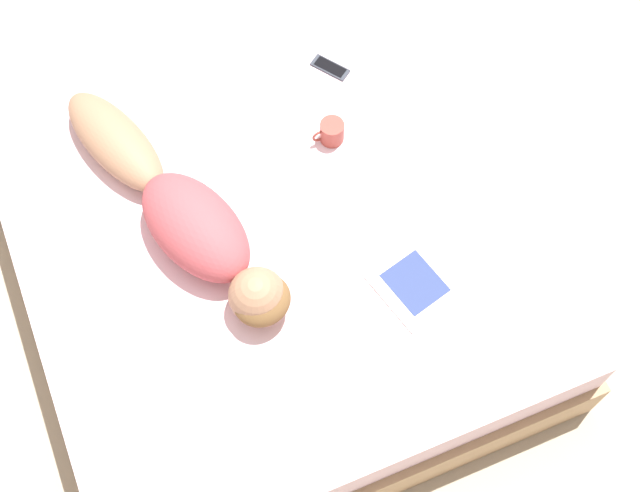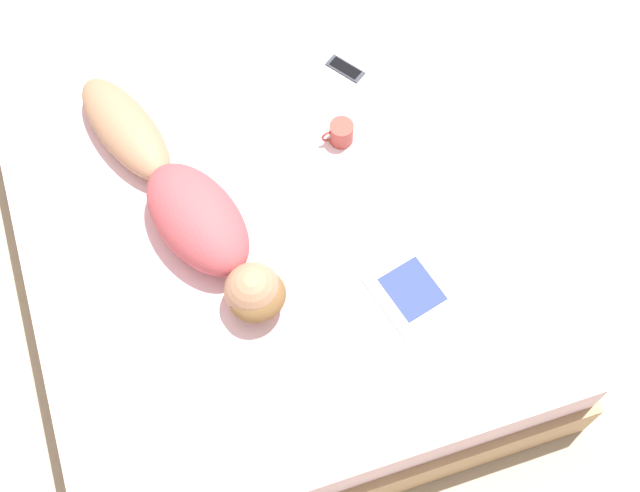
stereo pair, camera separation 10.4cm
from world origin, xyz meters
name	(u,v)px [view 2 (the right image)]	position (x,y,z in m)	size (l,w,h in m)	color
ground_plane	(270,256)	(0.00, 0.00, 0.00)	(12.00, 12.00, 0.00)	#B7A88E
bed	(267,231)	(0.00, 0.00, 0.24)	(1.91, 2.23, 0.50)	tan
person	(188,207)	(0.28, -0.01, 0.59)	(0.60, 1.27, 0.22)	#A37556
open_magazine	(440,272)	(-0.53, 0.49, 0.50)	(0.59, 0.41, 0.01)	silver
coffee_mug	(341,133)	(-0.37, -0.17, 0.55)	(0.13, 0.09, 0.10)	#993D33
cell_phone	(345,69)	(-0.50, -0.49, 0.50)	(0.14, 0.17, 0.01)	#333842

